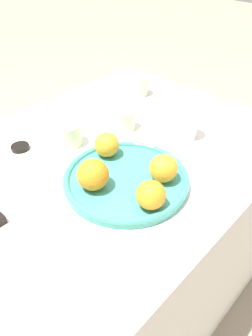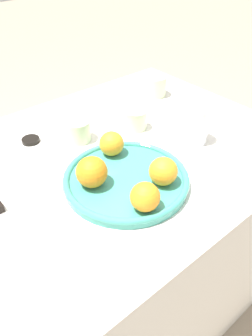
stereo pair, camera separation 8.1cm
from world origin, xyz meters
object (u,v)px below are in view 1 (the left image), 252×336
at_px(napkin, 215,116).
at_px(orange_0, 107,145).
at_px(fruit_platter, 126,179).
at_px(water_glass, 186,121).
at_px(cup_1, 69,134).
at_px(cup_0, 125,119).
at_px(soy_dish, 20,147).
at_px(orange_1, 151,195).
at_px(orange_3, 93,175).
at_px(cup_2, 137,85).
at_px(orange_2, 163,168).

bearing_deg(napkin, orange_0, 167.51).
bearing_deg(fruit_platter, orange_0, 70.75).
bearing_deg(water_glass, cup_1, 138.75).
height_order(cup_0, soy_dish, cup_0).
xyz_separation_m(orange_1, cup_0, (0.24, 0.30, -0.02)).
relative_size(fruit_platter, orange_0, 4.73).
xyz_separation_m(orange_3, napkin, (0.54, -0.02, -0.05)).
bearing_deg(orange_3, orange_1, -73.50).
height_order(water_glass, napkin, water_glass).
distance_m(orange_3, cup_0, 0.32).
relative_size(orange_1, napkin, 0.49).
relative_size(orange_0, cup_2, 0.81).
height_order(orange_1, water_glass, water_glass).
relative_size(cup_0, soy_dish, 1.34).
height_order(napkin, soy_dish, soy_dish).
height_order(fruit_platter, cup_2, cup_2).
distance_m(fruit_platter, orange_1, 0.12).
xyz_separation_m(fruit_platter, soy_dish, (-0.10, 0.33, -0.01)).
bearing_deg(napkin, orange_2, -168.26).
relative_size(orange_0, orange_1, 1.00).
xyz_separation_m(orange_0, soy_dish, (-0.13, 0.23, -0.05)).
bearing_deg(orange_0, cup_0, 27.76).
distance_m(orange_1, orange_3, 0.15).
xyz_separation_m(orange_1, water_glass, (0.32, 0.13, 0.00)).
relative_size(orange_0, cup_0, 0.95).
height_order(cup_0, napkin, cup_0).
bearing_deg(orange_2, cup_1, 96.36).
bearing_deg(orange_0, orange_3, -148.36).
bearing_deg(cup_2, orange_3, -149.44).
bearing_deg(water_glass, orange_1, -158.23).
bearing_deg(cup_2, orange_0, -149.78).
bearing_deg(orange_2, orange_3, 142.25).
height_order(orange_1, napkin, orange_1).
xyz_separation_m(orange_2, cup_0, (0.14, 0.26, -0.02)).
distance_m(orange_0, soy_dish, 0.27).
xyz_separation_m(cup_1, napkin, (0.44, -0.24, -0.03)).
relative_size(orange_3, napkin, 0.56).
distance_m(napkin, soy_dish, 0.65).
xyz_separation_m(cup_0, soy_dish, (-0.30, 0.14, -0.03)).
height_order(orange_3, soy_dish, orange_3).
distance_m(fruit_platter, cup_0, 0.28).
height_order(orange_0, soy_dish, orange_0).
height_order(orange_0, cup_0, orange_0).
bearing_deg(orange_0, cup_2, 30.22).
relative_size(cup_2, soy_dish, 1.56).
height_order(orange_0, napkin, orange_0).
height_order(orange_1, orange_3, orange_3).
bearing_deg(cup_2, water_glass, -113.21).
bearing_deg(cup_0, fruit_platter, -136.35).
bearing_deg(cup_1, cup_2, 10.87).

